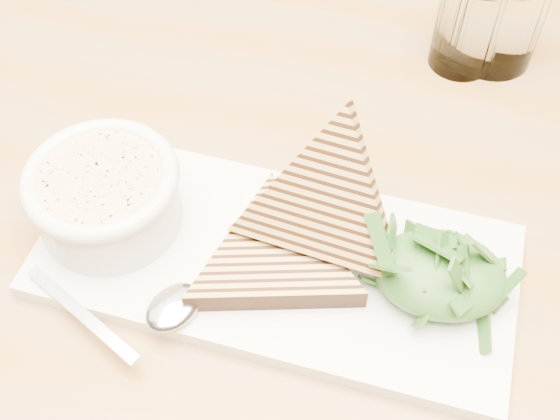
% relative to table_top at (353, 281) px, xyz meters
% --- Properties ---
extents(table_top, '(1.36, 0.98, 0.04)m').
position_rel_table_top_xyz_m(table_top, '(0.00, 0.00, 0.00)').
color(table_top, olive).
rests_on(table_top, ground).
extents(table_leg_bl, '(0.06, 0.06, 0.68)m').
position_rel_table_top_xyz_m(table_leg_bl, '(-0.59, 0.38, -0.36)').
color(table_leg_bl, olive).
rests_on(table_leg_bl, ground).
extents(platter, '(0.40, 0.21, 0.02)m').
position_rel_table_top_xyz_m(platter, '(-0.06, -0.01, 0.03)').
color(platter, white).
rests_on(platter, table_top).
extents(soup_bowl, '(0.12, 0.12, 0.05)m').
position_rel_table_top_xyz_m(soup_bowl, '(-0.20, 0.00, 0.06)').
color(soup_bowl, white).
rests_on(soup_bowl, platter).
extents(soup, '(0.10, 0.10, 0.01)m').
position_rel_table_top_xyz_m(soup, '(-0.20, 0.00, 0.09)').
color(soup, '#D8C586').
rests_on(soup, soup_bowl).
extents(bowl_rim, '(0.12, 0.12, 0.01)m').
position_rel_table_top_xyz_m(bowl_rim, '(-0.20, 0.00, 0.09)').
color(bowl_rim, white).
rests_on(bowl_rim, soup_bowl).
extents(sandwich_flat, '(0.19, 0.19, 0.02)m').
position_rel_table_top_xyz_m(sandwich_flat, '(-0.06, -0.02, 0.05)').
color(sandwich_flat, tan).
rests_on(sandwich_flat, platter).
extents(sandwich_lean, '(0.19, 0.19, 0.18)m').
position_rel_table_top_xyz_m(sandwich_lean, '(-0.03, 0.01, 0.09)').
color(sandwich_lean, tan).
rests_on(sandwich_lean, sandwich_flat).
extents(salad_base, '(0.10, 0.08, 0.04)m').
position_rel_table_top_xyz_m(salad_base, '(0.06, -0.02, 0.05)').
color(salad_base, '#1E4A19').
rests_on(salad_base, platter).
extents(arugula_pile, '(0.11, 0.10, 0.05)m').
position_rel_table_top_xyz_m(arugula_pile, '(0.06, -0.02, 0.06)').
color(arugula_pile, '#3B6F28').
rests_on(arugula_pile, platter).
extents(spoon_bowl, '(0.05, 0.06, 0.01)m').
position_rel_table_top_xyz_m(spoon_bowl, '(-0.13, -0.07, 0.04)').
color(spoon_bowl, silver).
rests_on(spoon_bowl, platter).
extents(spoon_handle, '(0.11, 0.07, 0.00)m').
position_rel_table_top_xyz_m(spoon_handle, '(-0.20, -0.09, 0.04)').
color(spoon_handle, silver).
rests_on(spoon_handle, platter).
extents(glass_near, '(0.08, 0.08, 0.12)m').
position_rel_table_top_xyz_m(glass_near, '(0.11, 0.28, 0.08)').
color(glass_near, white).
rests_on(glass_near, table_top).
extents(glass_far, '(0.06, 0.06, 0.10)m').
position_rel_table_top_xyz_m(glass_far, '(0.08, 0.27, 0.07)').
color(glass_far, white).
rests_on(glass_far, table_top).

